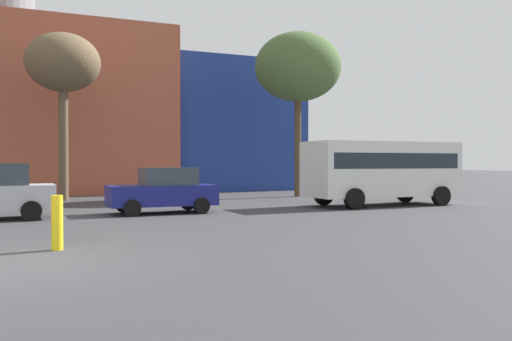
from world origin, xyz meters
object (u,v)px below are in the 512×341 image
at_px(parked_car_3, 164,191).
at_px(bare_tree_0, 63,65).
at_px(bare_tree_1, 298,68).
at_px(white_bus, 382,168).
at_px(bollard_yellow_0, 57,223).

relative_size(parked_car_3, bare_tree_0, 0.48).
xyz_separation_m(parked_car_3, bare_tree_1, (9.06, 6.60, 6.17)).
xyz_separation_m(parked_car_3, white_bus, (9.48, -0.29, 0.79)).
xyz_separation_m(bare_tree_0, bollard_yellow_0, (-1.23, -15.40, -5.96)).
bearing_deg(bollard_yellow_0, white_bus, 27.08).
xyz_separation_m(parked_car_3, bare_tree_0, (-2.86, 8.18, 5.71)).
height_order(bare_tree_0, bare_tree_1, bare_tree_1).
xyz_separation_m(bare_tree_0, bare_tree_1, (11.92, -1.58, 0.46)).
bearing_deg(bare_tree_1, white_bus, -86.56).
relative_size(parked_car_3, white_bus, 0.57).
distance_m(white_bus, bare_tree_1, 8.75).
distance_m(white_bus, bare_tree_0, 15.75).
height_order(bare_tree_0, bollard_yellow_0, bare_tree_0).
distance_m(parked_car_3, bare_tree_0, 10.38).
bearing_deg(bare_tree_0, white_bus, -34.47).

